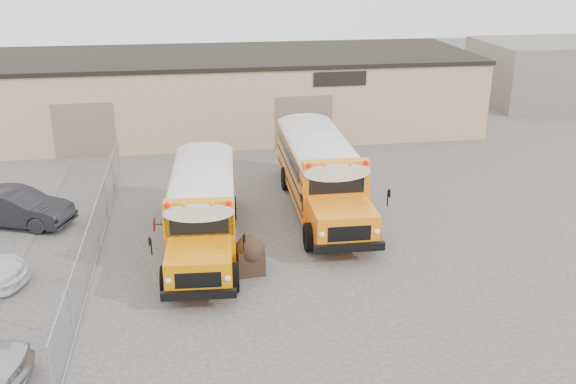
{
  "coord_description": "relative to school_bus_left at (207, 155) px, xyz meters",
  "views": [
    {
      "loc": [
        -2.3,
        -19.68,
        10.65
      ],
      "look_at": [
        1.35,
        3.88,
        1.6
      ],
      "focal_mm": 40.0,
      "sensor_mm": 36.0,
      "label": 1
    }
  ],
  "objects": [
    {
      "name": "chainlink_fence",
      "position": [
        -4.32,
        -6.14,
        -0.75
      ],
      "size": [
        0.07,
        18.07,
        1.81
      ],
      "color": "#95989D",
      "rests_on": "ground"
    },
    {
      "name": "school_bus_left",
      "position": [
        0.0,
        0.0,
        0.0
      ],
      "size": [
        3.25,
        9.86,
        2.85
      ],
      "color": "orange",
      "rests_on": "ground"
    },
    {
      "name": "school_bus_right",
      "position": [
        4.93,
        3.52,
        0.16
      ],
      "size": [
        2.93,
        10.71,
        3.12
      ],
      "color": "orange",
      "rests_on": "ground"
    },
    {
      "name": "distant_building_right",
      "position": [
        25.68,
        14.86,
        0.55
      ],
      "size": [
        10.0,
        8.0,
        4.4
      ],
      "primitive_type": "cube",
      "color": "slate",
      "rests_on": "ground"
    },
    {
      "name": "ground",
      "position": [
        1.68,
        -9.14,
        -1.65
      ],
      "size": [
        120.0,
        120.0,
        0.0
      ],
      "primitive_type": "plane",
      "color": "#44403E",
      "rests_on": "ground"
    },
    {
      "name": "car_dark",
      "position": [
        -7.91,
        -3.14,
        -0.89
      ],
      "size": [
        4.9,
        3.12,
        1.52
      ],
      "primitive_type": "imported",
      "rotation": [
        0.0,
        0.0,
        1.22
      ],
      "color": "black",
      "rests_on": "ground"
    },
    {
      "name": "tarp_bundle",
      "position": [
        1.15,
        -8.78,
        -0.93
      ],
      "size": [
        1.03,
        1.03,
        1.41
      ],
      "color": "black",
      "rests_on": "ground"
    },
    {
      "name": "warehouse",
      "position": [
        1.68,
        10.86,
        0.72
      ],
      "size": [
        30.2,
        10.2,
        4.67
      ],
      "color": "tan",
      "rests_on": "ground"
    }
  ]
}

